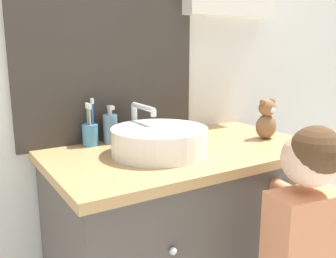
{
  "coord_description": "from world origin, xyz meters",
  "views": [
    {
      "loc": [
        -0.8,
        -0.87,
        1.19
      ],
      "look_at": [
        -0.11,
        0.25,
        0.9
      ],
      "focal_mm": 40.0,
      "sensor_mm": 36.0,
      "label": 1
    }
  ],
  "objects_px": {
    "sink_basin": "(159,140)",
    "toothbrush_holder": "(90,133)",
    "teddy_bear": "(266,120)",
    "child_figure": "(302,255)",
    "soap_dispenser": "(110,128)"
  },
  "relations": [
    {
      "from": "sink_basin",
      "to": "toothbrush_holder",
      "type": "xyz_separation_m",
      "value": [
        -0.18,
        0.24,
        0.0
      ]
    },
    {
      "from": "toothbrush_holder",
      "to": "teddy_bear",
      "type": "bearing_deg",
      "value": -22.59
    },
    {
      "from": "toothbrush_holder",
      "to": "child_figure",
      "type": "relative_size",
      "value": 0.2
    },
    {
      "from": "child_figure",
      "to": "soap_dispenser",
      "type": "bearing_deg",
      "value": 112.8
    },
    {
      "from": "child_figure",
      "to": "teddy_bear",
      "type": "xyz_separation_m",
      "value": [
        0.29,
        0.45,
        0.32
      ]
    },
    {
      "from": "toothbrush_holder",
      "to": "soap_dispenser",
      "type": "distance_m",
      "value": 0.09
    },
    {
      "from": "soap_dispenser",
      "to": "teddy_bear",
      "type": "height_order",
      "value": "teddy_bear"
    },
    {
      "from": "soap_dispenser",
      "to": "child_figure",
      "type": "bearing_deg",
      "value": -67.2
    },
    {
      "from": "sink_basin",
      "to": "teddy_bear",
      "type": "height_order",
      "value": "teddy_bear"
    },
    {
      "from": "sink_basin",
      "to": "toothbrush_holder",
      "type": "bearing_deg",
      "value": 126.41
    },
    {
      "from": "soap_dispenser",
      "to": "child_figure",
      "type": "height_order",
      "value": "child_figure"
    },
    {
      "from": "toothbrush_holder",
      "to": "sink_basin",
      "type": "bearing_deg",
      "value": -53.59
    },
    {
      "from": "child_figure",
      "to": "teddy_bear",
      "type": "height_order",
      "value": "same"
    },
    {
      "from": "toothbrush_holder",
      "to": "teddy_bear",
      "type": "height_order",
      "value": "toothbrush_holder"
    },
    {
      "from": "sink_basin",
      "to": "soap_dispenser",
      "type": "distance_m",
      "value": 0.26
    }
  ]
}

